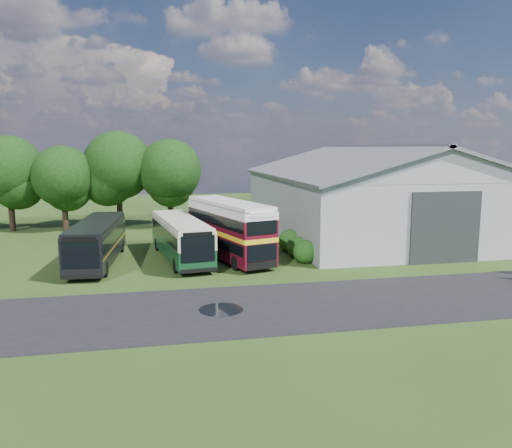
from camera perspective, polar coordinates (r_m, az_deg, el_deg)
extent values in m
plane|color=#243E13|center=(28.12, -1.78, -7.70)|extent=(120.00, 120.00, 0.00)
cube|color=black|center=(26.01, 5.99, -9.11)|extent=(60.00, 8.00, 0.02)
cylinder|color=black|center=(25.07, -4.02, -9.77)|extent=(2.20, 2.20, 0.01)
cube|color=gray|center=(47.15, 13.02, 2.16)|extent=(18.00, 24.00, 5.50)
cube|color=#2D3033|center=(36.65, 20.85, -0.40)|extent=(5.20, 0.18, 5.00)
cylinder|color=black|center=(53.19, -26.13, 1.09)|extent=(0.56, 0.56, 3.42)
sphere|color=black|center=(52.86, -26.43, 5.58)|extent=(6.46, 6.46, 6.46)
cylinder|color=black|center=(51.19, -20.97, 0.94)|extent=(0.56, 0.56, 3.06)
sphere|color=black|center=(50.86, -21.20, 5.11)|extent=(5.78, 5.78, 5.78)
cylinder|color=black|center=(51.86, -15.30, 1.60)|extent=(0.56, 0.56, 3.60)
sphere|color=black|center=(51.53, -15.50, 6.46)|extent=(6.80, 6.80, 6.80)
cylinder|color=black|center=(50.80, -9.73, 1.48)|extent=(0.56, 0.56, 3.31)
sphere|color=black|center=(50.46, -9.85, 6.04)|extent=(6.26, 6.26, 6.26)
sphere|color=#194714|center=(35.04, 5.61, -4.43)|extent=(1.70, 1.70, 1.70)
sphere|color=#194714|center=(36.91, 4.70, -3.74)|extent=(1.60, 1.60, 1.60)
sphere|color=#194714|center=(38.79, 3.87, -3.12)|extent=(1.80, 1.80, 1.80)
cube|color=#0E341B|center=(36.00, -8.62, -1.49)|extent=(4.03, 10.98, 2.67)
cube|color=#4E0B17|center=(35.71, -3.09, -0.48)|extent=(5.20, 10.07, 3.91)
cube|color=black|center=(36.01, -17.69, -1.81)|extent=(3.25, 10.87, 2.66)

